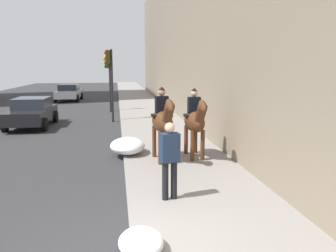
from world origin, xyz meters
The scene contains 10 objects.
sidewalk_slab centered at (0.00, -1.69, 0.06)m, with size 120.00×3.39×0.12m, color gray.
mounted_horse_near centered at (5.13, -1.19, 1.37)m, with size 2.15×0.70×2.27m.
mounted_horse_far centered at (5.38, -2.24, 1.32)m, with size 2.15×0.61×2.21m.
pedestrian_greeting centered at (2.01, -0.93, 1.10)m, with size 0.33×0.44×1.70m.
car_near_lane centered at (26.25, 4.31, 0.75)m, with size 4.30×2.12×1.44m.
car_mid_lane centered at (12.83, 4.39, 0.74)m, with size 4.25×2.06×1.44m.
traffic_light_near_curb centered at (13.73, 0.49, 2.60)m, with size 0.20×0.44×3.88m.
traffic_light_far_curb centered at (18.05, 0.67, 2.44)m, with size 0.20×0.44×3.62m.
snow_pile_near centered at (-0.08, -0.15, 0.28)m, with size 0.92×0.71×0.32m, color white.
snow_pile_far centered at (6.22, -0.15, 0.38)m, with size 1.50×1.15×0.52m, color white.
Camera 1 is at (-5.11, 0.17, 2.99)m, focal length 37.00 mm.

